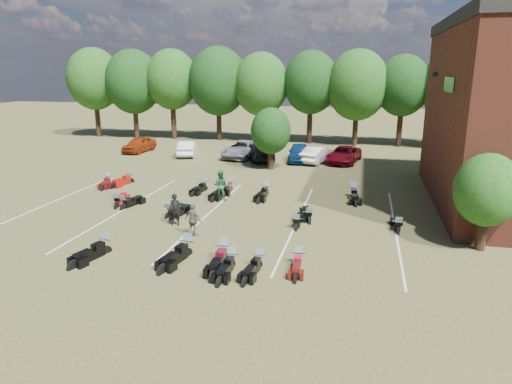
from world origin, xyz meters
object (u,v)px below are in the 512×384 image
(person_black, at_px, (175,210))
(person_green, at_px, (220,185))
(person_grey, at_px, (193,220))
(motorcycle_14, at_px, (109,185))
(motorcycle_3, at_px, (232,268))
(car_0, at_px, (139,144))
(car_4, at_px, (299,153))
(motorcycle_7, at_px, (117,208))

(person_black, relative_size, person_green, 0.90)
(person_black, bearing_deg, person_grey, -56.14)
(motorcycle_14, bearing_deg, motorcycle_3, -57.76)
(car_0, height_order, person_green, person_green)
(car_4, relative_size, motorcycle_3, 2.06)
(person_black, bearing_deg, person_green, 66.33)
(person_grey, bearing_deg, person_black, -22.03)
(car_4, height_order, motorcycle_14, car_4)
(car_4, xyz_separation_m, motorcycle_14, (-11.76, -11.41, -0.77))
(motorcycle_3, bearing_deg, motorcycle_7, 144.87)
(car_0, xyz_separation_m, person_black, (12.02, -19.42, 0.09))
(person_green, distance_m, motorcycle_3, 10.09)
(person_green, bearing_deg, motorcycle_3, 105.09)
(motorcycle_7, bearing_deg, motorcycle_14, -67.61)
(motorcycle_7, bearing_deg, car_4, -129.52)
(person_black, height_order, motorcycle_14, person_black)
(car_4, relative_size, person_grey, 2.74)
(car_0, height_order, car_4, car_4)
(car_0, xyz_separation_m, motorcycle_3, (16.31, -23.79, -0.74))
(car_0, height_order, motorcycle_14, car_0)
(car_4, bearing_deg, person_grey, -103.07)
(person_green, bearing_deg, person_grey, 90.85)
(car_4, height_order, motorcycle_3, car_4)
(person_black, bearing_deg, car_4, 63.72)
(car_0, distance_m, person_green, 19.26)
(person_black, height_order, motorcycle_3, person_black)
(car_0, xyz_separation_m, person_grey, (13.50, -20.73, 0.08))
(person_green, xyz_separation_m, motorcycle_3, (3.48, -9.43, -0.93))
(motorcycle_7, relative_size, motorcycle_14, 1.06)
(car_0, distance_m, person_grey, 24.74)
(motorcycle_7, bearing_deg, motorcycle_3, 131.65)
(car_0, xyz_separation_m, motorcycle_7, (7.46, -17.37, -0.74))
(person_grey, height_order, motorcycle_7, person_grey)
(car_0, relative_size, person_grey, 2.63)
(person_green, distance_m, motorcycle_14, 9.02)
(person_grey, bearing_deg, motorcycle_3, 152.12)
(car_0, distance_m, car_4, 15.86)
(motorcycle_3, height_order, motorcycle_14, motorcycle_14)
(person_grey, distance_m, motorcycle_7, 6.96)
(car_0, xyz_separation_m, motorcycle_14, (4.06, -12.47, -0.74))
(car_0, bearing_deg, motorcycle_7, -62.42)
(person_black, distance_m, person_grey, 1.98)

